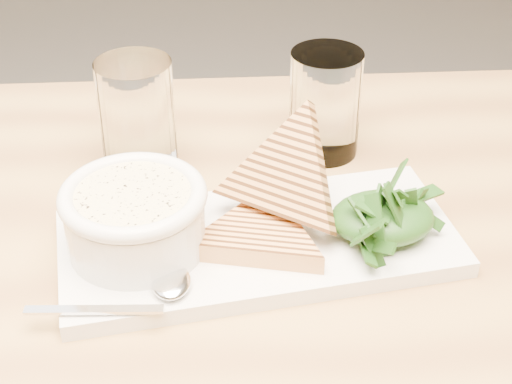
{
  "coord_description": "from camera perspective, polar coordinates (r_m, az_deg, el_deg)",
  "views": [
    {
      "loc": [
        -0.03,
        -0.42,
        1.2
      ],
      "look_at": [
        0.04,
        0.15,
        0.81
      ],
      "focal_mm": 55.0,
      "sensor_mm": 36.0,
      "label": 1
    }
  ],
  "objects": [
    {
      "name": "soup",
      "position": [
        0.67,
        -8.95,
        -0.39
      ],
      "size": [
        0.1,
        0.1,
        0.01
      ],
      "primitive_type": "cylinder",
      "color": "beige",
      "rests_on": "soup_bowl"
    },
    {
      "name": "table_leg_br",
      "position": [
        1.31,
        18.08,
        -7.76
      ],
      "size": [
        0.06,
        0.06,
        0.72
      ],
      "primitive_type": "cylinder",
      "color": "#A87F43",
      "rests_on": "ground"
    },
    {
      "name": "table_top",
      "position": [
        0.68,
        -11.83,
        -9.83
      ],
      "size": [
        1.32,
        0.92,
        0.04
      ],
      "primitive_type": "cube",
      "rotation": [
        0.0,
        0.0,
        -0.06
      ],
      "color": "#A87F43",
      "rests_on": "ground"
    },
    {
      "name": "glass_far",
      "position": [
        0.83,
        5.03,
        6.43
      ],
      "size": [
        0.07,
        0.07,
        0.11
      ],
      "primitive_type": "cylinder",
      "color": "white",
      "rests_on": "table_top"
    },
    {
      "name": "platter",
      "position": [
        0.71,
        0.2,
        -3.72
      ],
      "size": [
        0.37,
        0.19,
        0.02
      ],
      "primitive_type": "cube",
      "rotation": [
        0.0,
        0.0,
        0.1
      ],
      "color": "white",
      "rests_on": "table_top"
    },
    {
      "name": "soup_bowl",
      "position": [
        0.68,
        -8.74,
        -2.36
      ],
      "size": [
        0.12,
        0.12,
        0.05
      ],
      "primitive_type": "cylinder",
      "color": "white",
      "rests_on": "platter"
    },
    {
      "name": "arugula_pile",
      "position": [
        0.7,
        9.26,
        -1.27
      ],
      "size": [
        0.11,
        0.1,
        0.05
      ],
      "primitive_type": null,
      "color": "#2C571D",
      "rests_on": "platter"
    },
    {
      "name": "bowl_rim",
      "position": [
        0.67,
        -8.96,
        -0.24
      ],
      "size": [
        0.13,
        0.13,
        0.01
      ],
      "primitive_type": "torus",
      "color": "white",
      "rests_on": "soup_bowl"
    },
    {
      "name": "spoon_bowl",
      "position": [
        0.65,
        -6.17,
        -6.53
      ],
      "size": [
        0.04,
        0.05,
        0.01
      ],
      "primitive_type": "ellipsoid",
      "rotation": [
        0.0,
        0.0,
        -0.11
      ],
      "color": "silver",
      "rests_on": "platter"
    },
    {
      "name": "spoon_handle",
      "position": [
        0.64,
        -11.71,
        -8.39
      ],
      "size": [
        0.11,
        0.02,
        0.0
      ],
      "primitive_type": "cube",
      "rotation": [
        0.0,
        0.0,
        -0.11
      ],
      "color": "silver",
      "rests_on": "platter"
    },
    {
      "name": "sandwich_lean",
      "position": [
        0.7,
        2.16,
        1.13
      ],
      "size": [
        0.2,
        0.2,
        0.16
      ],
      "primitive_type": null,
      "rotation": [
        0.9,
        0.0,
        -0.67
      ],
      "color": "#C68849",
      "rests_on": "sandwich_flat"
    },
    {
      "name": "salad_base",
      "position": [
        0.7,
        9.19,
        -1.87
      ],
      "size": [
        0.09,
        0.07,
        0.04
      ],
      "primitive_type": "ellipsoid",
      "color": "black",
      "rests_on": "platter"
    },
    {
      "name": "sandwich_flat",
      "position": [
        0.69,
        0.23,
        -3.1
      ],
      "size": [
        0.17,
        0.17,
        0.02
      ],
      "primitive_type": null,
      "rotation": [
        0.0,
        0.0,
        -0.28
      ],
      "color": "#C68849",
      "rests_on": "platter"
    },
    {
      "name": "glass_near",
      "position": [
        0.81,
        -8.63,
        5.5
      ],
      "size": [
        0.08,
        0.08,
        0.12
      ],
      "primitive_type": "cylinder",
      "color": "white",
      "rests_on": "table_top"
    }
  ]
}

